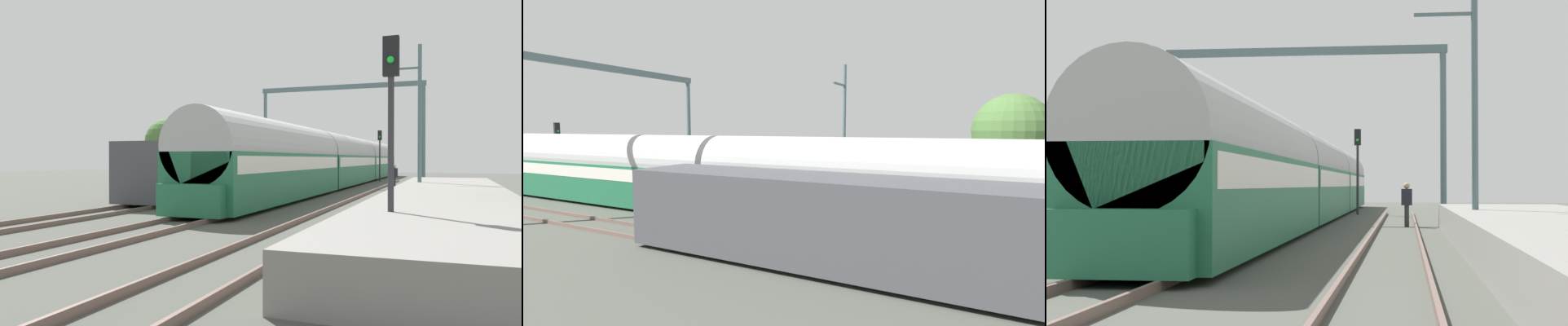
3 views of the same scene
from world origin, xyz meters
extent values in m
plane|color=#4A4D45|center=(0.00, 0.00, 0.00)|extent=(120.00, 120.00, 0.00)
cube|color=#6F584F|center=(-4.91, 0.00, 0.08)|extent=(0.08, 60.00, 0.16)
cube|color=#6F584F|center=(-3.48, 0.00, 0.08)|extent=(0.08, 60.00, 0.16)
cube|color=#6F584F|center=(-0.72, 0.00, 0.08)|extent=(0.08, 60.00, 0.16)
cube|color=#6F584F|center=(0.72, 0.00, 0.08)|extent=(0.08, 60.00, 0.16)
cube|color=#6F584F|center=(3.48, 0.00, 0.08)|extent=(0.08, 60.00, 0.16)
cube|color=#6F584F|center=(4.91, 0.00, 0.08)|extent=(0.08, 60.00, 0.16)
cube|color=gray|center=(8.01, 2.00, 0.45)|extent=(4.40, 28.00, 0.90)
cube|color=#236B47|center=(0.00, 4.73, 1.26)|extent=(2.90, 16.00, 2.20)
cube|color=silver|center=(0.00, 4.73, 1.89)|extent=(2.93, 15.36, 0.64)
cylinder|color=#B1B1B1|center=(0.00, 4.73, 2.56)|extent=(2.84, 16.00, 2.84)
cube|color=#236B47|center=(0.00, 21.08, 1.26)|extent=(2.90, 16.00, 2.20)
cube|color=silver|center=(0.00, 21.08, 1.89)|extent=(2.93, 15.36, 0.64)
cylinder|color=#B1B1B1|center=(0.00, 21.08, 2.56)|extent=(2.84, 16.00, 2.84)
cube|color=#236B47|center=(0.00, 37.43, 1.26)|extent=(2.90, 16.00, 2.20)
cube|color=silver|center=(0.00, 37.43, 1.89)|extent=(2.93, 15.36, 0.64)
cylinder|color=#B1B1B1|center=(0.00, 37.43, 2.56)|extent=(2.84, 16.00, 2.84)
cube|color=#236B47|center=(0.00, -3.52, 0.71)|extent=(2.40, 0.50, 1.10)
cube|color=#47474C|center=(-4.20, 5.88, 1.51)|extent=(2.80, 13.00, 2.70)
cube|color=black|center=(-4.20, 5.88, 0.21)|extent=(2.52, 11.96, 0.10)
cylinder|color=#333333|center=(4.58, 15.84, 0.42)|extent=(0.20, 0.20, 0.85)
cube|color=#232833|center=(4.58, 15.84, 1.17)|extent=(0.43, 0.29, 0.64)
sphere|color=tan|center=(4.58, 15.84, 1.61)|extent=(0.24, 0.24, 0.24)
cylinder|color=#2D2D33|center=(6.85, -6.54, 1.99)|extent=(0.14, 0.14, 3.99)
cube|color=black|center=(6.85, -6.54, 4.44)|extent=(0.36, 0.20, 0.90)
sphere|color=#19D133|center=(6.85, -6.66, 4.34)|extent=(0.16, 0.16, 0.16)
cylinder|color=#2D2D33|center=(1.92, 28.64, 1.92)|extent=(0.14, 0.14, 3.83)
cube|color=black|center=(1.92, 28.64, 4.28)|extent=(0.36, 0.20, 0.90)
sphere|color=#19D133|center=(1.92, 28.52, 4.12)|extent=(0.16, 0.16, 0.16)
cylinder|color=slate|center=(-6.20, 20.11, 3.75)|extent=(0.28, 0.28, 7.50)
cylinder|color=slate|center=(6.20, 20.11, 3.75)|extent=(0.28, 0.28, 7.50)
cube|color=slate|center=(0.00, 20.11, 7.68)|extent=(12.79, 0.24, 0.36)
cylinder|color=slate|center=(6.60, 8.65, 4.00)|extent=(0.20, 0.20, 8.00)
cube|color=slate|center=(5.70, 8.65, 6.80)|extent=(1.80, 0.10, 0.10)
cylinder|color=#4C3826|center=(-14.07, 17.86, 1.06)|extent=(0.36, 0.36, 2.11)
sphere|color=#496F37|center=(-14.07, 17.86, 3.56)|extent=(3.87, 3.87, 3.87)
camera|label=1|loc=(8.15, -18.13, 2.10)|focal=34.19mm
camera|label=2|loc=(-15.50, 0.92, 4.37)|focal=27.15mm
camera|label=3|loc=(4.51, -15.88, 1.64)|focal=55.56mm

